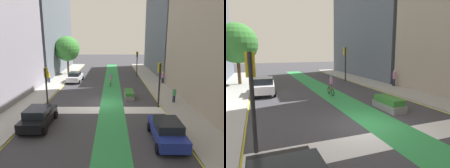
# 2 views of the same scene
# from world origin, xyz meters

# --- Properties ---
(ground_plane) EXTENTS (120.00, 120.00, 0.00)m
(ground_plane) POSITION_xyz_m (0.00, 0.00, 0.00)
(ground_plane) COLOR #38383D
(bike_lane_paint) EXTENTS (2.40, 60.00, 0.01)m
(bike_lane_paint) POSITION_xyz_m (1.00, 0.00, 0.00)
(bike_lane_paint) COLOR #2D8C47
(bike_lane_paint) RESTS_ON ground_plane
(crosswalk_band) EXTENTS (12.00, 1.80, 0.01)m
(crosswalk_band) POSITION_xyz_m (0.00, -2.00, 0.00)
(crosswalk_band) COLOR silver
(crosswalk_band) RESTS_ON ground_plane
(curb_stripe_left) EXTENTS (0.16, 60.00, 0.01)m
(curb_stripe_left) POSITION_xyz_m (-6.00, 0.00, 0.01)
(curb_stripe_left) COLOR yellow
(curb_stripe_left) RESTS_ON ground_plane
(curb_stripe_right) EXTENTS (0.16, 60.00, 0.01)m
(curb_stripe_right) POSITION_xyz_m (6.00, 0.00, 0.01)
(curb_stripe_right) COLOR yellow
(curb_stripe_right) RESTS_ON ground_plane
(traffic_signal_near_left) EXTENTS (0.35, 0.52, 3.95)m
(traffic_signal_near_left) POSITION_xyz_m (-5.45, -0.98, 2.78)
(traffic_signal_near_left) COLOR black
(traffic_signal_near_left) RESTS_ON ground_plane
(traffic_signal_far_right) EXTENTS (0.35, 0.52, 4.37)m
(traffic_signal_far_right) POSITION_xyz_m (5.48, 15.04, 3.06)
(traffic_signal_far_right) COLOR black
(traffic_signal_far_right) RESTS_ON ground_plane
(car_white_left_far) EXTENTS (2.18, 4.28, 1.57)m
(car_white_left_far) POSITION_xyz_m (-4.77, 10.23, 0.80)
(car_white_left_far) COLOR silver
(car_white_left_far) RESTS_ON ground_plane
(cyclist_in_lane) EXTENTS (0.32, 1.73, 1.86)m
(cyclist_in_lane) POSITION_xyz_m (0.85, 7.60, 0.97)
(cyclist_in_lane) COLOR black
(cyclist_in_lane) RESTS_ON ground_plane
(pedestrian_sidewalk_right_b) EXTENTS (0.34, 0.34, 1.74)m
(pedestrian_sidewalk_right_b) POSITION_xyz_m (8.58, 8.79, 1.04)
(pedestrian_sidewalk_right_b) COLOR #262638
(pedestrian_sidewalk_right_b) RESTS_ON sidewalk_right
(street_tree_near) EXTENTS (4.52, 4.52, 6.93)m
(street_tree_near) POSITION_xyz_m (-7.19, 16.47, 4.80)
(street_tree_near) COLOR brown
(street_tree_near) RESTS_ON sidewalk_left
(median_planter) EXTENTS (1.04, 2.60, 0.85)m
(median_planter) POSITION_xyz_m (3.00, 1.96, 0.40)
(median_planter) COLOR slate
(median_planter) RESTS_ON ground_plane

